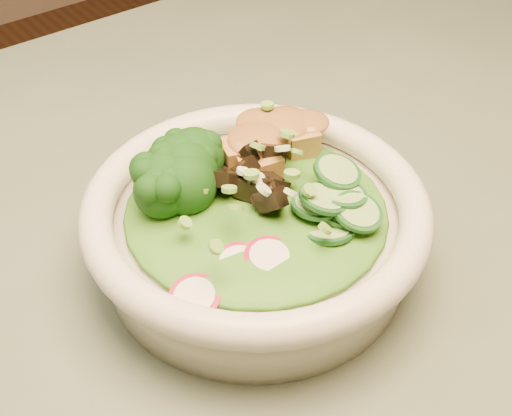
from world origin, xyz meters
TOP-DOWN VIEW (x-y plane):
  - dining_table at (0.00, 0.00)m, footprint 1.20×0.80m
  - salad_bowl at (0.02, -0.05)m, footprint 0.26×0.26m
  - lettuce_bed at (0.02, -0.05)m, footprint 0.19×0.19m
  - broccoli_florets at (-0.02, -0.01)m, footprint 0.10×0.09m
  - radish_slices at (-0.03, -0.09)m, footprint 0.11×0.08m
  - cucumber_slices at (0.06, -0.10)m, footprint 0.09×0.09m
  - mushroom_heap at (0.03, -0.04)m, footprint 0.09×0.09m
  - tofu_cubes at (0.07, -0.01)m, footprint 0.10×0.09m
  - peanut_sauce at (0.07, -0.01)m, footprint 0.07×0.05m
  - scallion_garnish at (0.02, -0.05)m, footprint 0.18×0.18m

SIDE VIEW (x-z plane):
  - dining_table at x=0.00m, z-range 0.26..1.01m
  - salad_bowl at x=0.02m, z-range 0.75..0.82m
  - lettuce_bed at x=0.02m, z-range 0.80..0.82m
  - radish_slices at x=-0.03m, z-range 0.80..0.82m
  - cucumber_slices at x=0.06m, z-range 0.80..0.84m
  - tofu_cubes at x=0.07m, z-range 0.80..0.84m
  - mushroom_heap at x=0.03m, z-range 0.80..0.84m
  - broccoli_florets at x=-0.02m, z-range 0.80..0.84m
  - scallion_garnish at x=0.02m, z-range 0.82..0.84m
  - peanut_sauce at x=0.07m, z-range 0.82..0.84m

